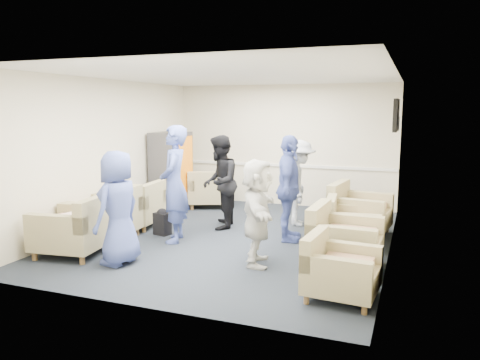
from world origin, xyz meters
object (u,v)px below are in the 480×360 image
at_px(armchair_left_mid, 108,218).
at_px(vending_machine, 171,171).
at_px(person_front_left, 118,208).
at_px(armchair_left_near, 76,230).
at_px(armchair_left_far, 138,208).
at_px(person_back_left, 220,182).
at_px(armchair_right_midnear, 341,242).
at_px(armchair_right_far, 357,213).
at_px(person_front_right, 257,212).
at_px(armchair_right_near, 337,271).
at_px(armchair_right_midfar, 349,226).
at_px(person_mid_right, 289,189).
at_px(armchair_corner, 209,191).
at_px(person_back_right, 299,183).
at_px(person_mid_left, 174,184).

distance_m(armchair_left_mid, vending_machine, 2.52).
bearing_deg(vending_machine, person_front_left, -72.89).
bearing_deg(armchair_left_near, armchair_left_far, 175.84).
bearing_deg(person_back_left, armchair_right_midnear, 44.24).
bearing_deg(armchair_left_mid, armchair_right_far, 113.14).
bearing_deg(person_back_left, person_front_left, -28.32).
distance_m(armchair_left_far, person_front_left, 2.16).
distance_m(vending_machine, person_front_right, 4.01).
distance_m(armchair_left_near, armchair_right_near, 3.91).
relative_size(armchair_right_midfar, person_mid_right, 0.52).
relative_size(armchair_left_far, vending_machine, 0.58).
xyz_separation_m(armchair_corner, person_front_right, (2.24, -3.31, 0.39)).
xyz_separation_m(armchair_left_mid, vending_machine, (-0.15, 2.47, 0.46)).
height_order(armchair_left_far, armchair_corner, armchair_left_far).
xyz_separation_m(armchair_right_far, person_front_left, (-2.93, -2.77, 0.42)).
bearing_deg(armchair_left_near, armchair_left_mid, 177.68).
bearing_deg(armchair_right_near, armchair_left_far, 67.53).
xyz_separation_m(armchair_right_midnear, person_back_right, (-1.11, 2.15, 0.43)).
relative_size(armchair_left_mid, armchair_left_far, 1.01).
height_order(armchair_right_midfar, armchair_corner, armchair_corner).
xyz_separation_m(armchair_left_near, armchair_right_midnear, (3.78, 0.81, -0.01)).
relative_size(armchair_right_far, armchair_corner, 0.92).
height_order(person_front_left, person_back_right, person_front_left).
distance_m(armchair_corner, person_mid_right, 3.12).
height_order(person_mid_left, person_back_right, person_mid_left).
bearing_deg(person_back_left, armchair_right_near, 30.23).
bearing_deg(armchair_left_near, person_mid_left, 131.79).
distance_m(armchair_left_near, person_front_left, 0.94).
height_order(armchair_corner, person_mid_right, person_mid_right).
relative_size(person_mid_left, person_front_right, 1.28).
xyz_separation_m(vending_machine, person_front_left, (1.06, -3.44, -0.04)).
bearing_deg(armchair_right_midfar, armchair_right_near, 177.94).
bearing_deg(person_mid_right, armchair_right_midfar, -99.04).
bearing_deg(person_front_right, armchair_right_midnear, -92.09).
bearing_deg(armchair_left_near, person_back_left, 141.20).
relative_size(person_front_left, person_mid_left, 0.84).
xyz_separation_m(armchair_left_near, person_back_right, (2.67, 2.96, 0.42)).
distance_m(armchair_right_midnear, person_back_right, 2.45).
bearing_deg(person_back_left, armchair_left_near, -46.98).
bearing_deg(armchair_right_far, person_mid_right, 136.08).
relative_size(person_mid_left, person_back_right, 1.19).
height_order(armchair_right_midfar, person_mid_right, person_mid_right).
bearing_deg(person_front_right, armchair_right_far, -43.29).
xyz_separation_m(armchair_left_near, person_back_left, (1.37, 2.23, 0.47)).
xyz_separation_m(vending_machine, person_mid_right, (2.98, -1.48, 0.04)).
bearing_deg(person_mid_right, person_back_left, 63.36).
xyz_separation_m(person_front_left, person_mid_right, (1.92, 1.96, 0.07)).
xyz_separation_m(person_mid_left, person_front_right, (1.64, -0.63, -0.21)).
height_order(vending_machine, person_back_left, person_back_left).
distance_m(armchair_right_near, person_mid_left, 3.28).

